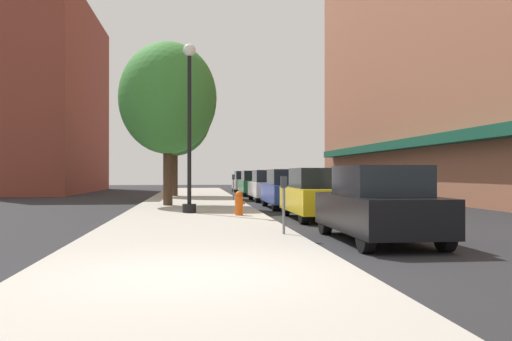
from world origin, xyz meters
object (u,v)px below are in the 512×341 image
Objects in this scene: lamppost at (189,124)px; car_black at (378,205)px; car_blue at (288,189)px; parking_meter_far at (284,197)px; fire_hydrant at (239,203)px; car_white at (269,186)px; car_yellow at (318,195)px; car_silver at (245,182)px; parking_meter_near at (233,184)px; tree_near at (174,113)px; car_green at (254,184)px; tree_mid at (168,98)px.

lamppost is 1.37× the size of car_black.
parking_meter_far is at bearing -100.31° from car_blue.
fire_hydrant is 5.70m from parking_meter_far.
car_blue is at bearing -89.91° from car_white.
car_silver is (0.00, 25.39, 0.00)m from car_yellow.
parking_meter_near is at bearing -96.34° from car_silver.
tree_near is (-3.20, 5.48, 4.18)m from parking_meter_near.
tree_near is 12.64m from car_blue.
car_white is 7.01m from car_green.
car_black is 1.00× the size of car_white.
parking_meter_far is 16.96m from car_white.
tree_near reaches higher than tree_mid.
tree_near reaches higher than car_white.
car_blue is (2.51, 5.05, 0.29)m from fire_hydrant.
car_white is (1.95, 0.91, -0.14)m from parking_meter_near.
car_black is 1.00× the size of car_silver.
tree_near reaches higher than lamppost.
car_blue reaches higher than parking_meter_far.
car_white reaches higher than fire_hydrant.
fire_hydrant is at bearing -98.17° from car_green.
parking_meter_near reaches higher than fire_hydrant.
car_blue is (0.00, 11.47, 0.00)m from car_black.
tree_near reaches higher than car_silver.
fire_hydrant is 2.58m from car_yellow.
car_blue is at bearing 90.46° from car_black.
car_white is at bearing -88.71° from car_silver.
tree_mid is 9.13m from car_yellow.
parking_meter_far is 5.46m from car_yellow.
car_green reaches higher than parking_meter_far.
parking_meter_far is 0.19× the size of tree_mid.
parking_meter_far is 0.30× the size of car_silver.
tree_near is 1.77× the size of car_blue.
car_blue is (1.95, -5.23, -0.14)m from parking_meter_near.
car_black is 17.60m from car_white.
car_yellow is at bearing -89.99° from car_blue.
fire_hydrant is at bearing -102.53° from car_white.
car_silver is at bearing 60.44° from tree_near.
tree_mid is 13.93m from car_black.
car_white is at bearing 90.01° from car_blue.
parking_meter_near is 7.60m from tree_near.
tree_near is 1.77× the size of car_green.
car_silver is at bearing 90.01° from car_blue.
car_yellow is at bearing -12.54° from fire_hydrant.
fire_hydrant is at bearing -66.53° from tree_mid.
parking_meter_near is at bearing -104.17° from car_green.
car_yellow and car_green have the same top height.
car_white is at bearing 90.46° from car_black.
tree_mid is 1.63× the size of car_blue.
car_blue reaches higher than fire_hydrant.
lamppost is 9.11m from car_black.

